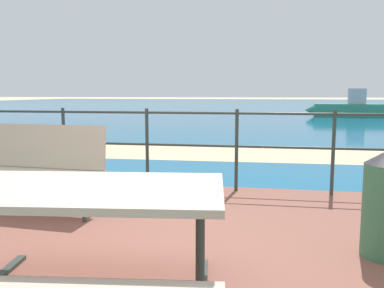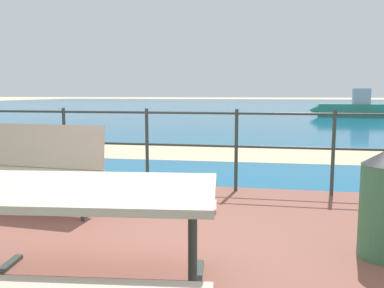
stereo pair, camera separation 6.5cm
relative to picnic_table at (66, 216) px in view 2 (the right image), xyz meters
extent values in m
plane|color=tan|center=(0.11, 0.69, -0.65)|extent=(240.00, 240.00, 0.00)
cube|color=brown|center=(0.11, 0.69, -0.62)|extent=(6.40, 5.20, 0.06)
cube|color=#145B84|center=(0.11, 40.69, -0.64)|extent=(90.00, 90.00, 0.01)
cube|color=tan|center=(0.11, 6.74, -0.64)|extent=(54.04, 3.54, 0.01)
cube|color=tan|center=(0.00, 0.00, 0.15)|extent=(1.70, 0.97, 0.04)
cube|color=tan|center=(-0.07, 0.63, -0.12)|extent=(1.64, 0.44, 0.04)
cylinder|color=#2D3833|center=(0.69, 0.08, -0.22)|extent=(0.06, 0.06, 0.74)
cube|color=#BCAD93|center=(-1.35, 1.80, -0.16)|extent=(1.52, 0.50, 0.04)
cube|color=#BCAD93|center=(-1.34, 1.97, 0.09)|extent=(1.50, 0.18, 0.47)
cylinder|color=#2D3833|center=(-0.69, 1.60, -0.37)|extent=(0.04, 0.04, 0.43)
cylinder|color=#2D3833|center=(-0.67, 1.90, -0.37)|extent=(0.04, 0.04, 0.43)
cylinder|color=#2D3833|center=(-1.66, 3.10, -0.06)|extent=(0.04, 0.04, 1.05)
cylinder|color=#2D3833|center=(-0.48, 3.10, -0.06)|extent=(0.04, 0.04, 1.05)
cylinder|color=#2D3833|center=(0.70, 3.10, -0.06)|extent=(0.04, 0.04, 1.05)
cylinder|color=#2D3833|center=(1.88, 3.10, -0.06)|extent=(0.04, 0.04, 1.05)
cylinder|color=#2D3833|center=(0.11, 3.10, 0.41)|extent=(5.90, 0.03, 0.03)
cylinder|color=#2D3833|center=(0.11, 3.10, -0.01)|extent=(5.90, 0.03, 0.03)
cube|color=#338466|center=(5.87, 21.03, -0.28)|extent=(3.89, 1.29, 0.71)
cube|color=#A5A8AD|center=(6.15, 21.00, 0.49)|extent=(0.92, 0.71, 0.83)
cone|color=#338466|center=(3.71, 21.21, -0.28)|extent=(0.55, 0.68, 0.64)
camera|label=1|loc=(0.99, -1.94, 0.66)|focal=37.22mm
camera|label=2|loc=(1.05, -1.93, 0.66)|focal=37.22mm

